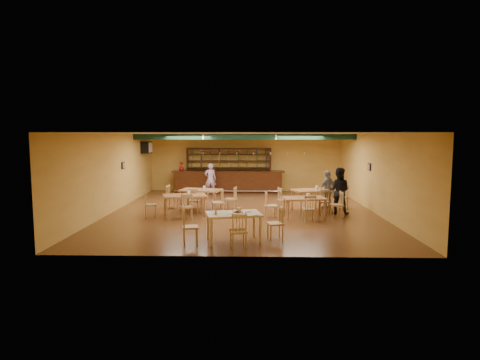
{
  "coord_description": "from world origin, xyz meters",
  "views": [
    {
      "loc": [
        0.28,
        -15.6,
        2.92
      ],
      "look_at": [
        -0.13,
        0.6,
        1.15
      ],
      "focal_mm": 30.44,
      "sensor_mm": 36.0,
      "label": 1
    }
  ],
  "objects_px": {
    "bar_counter": "(228,182)",
    "dining_table_c": "(185,205)",
    "dining_table_d": "(304,208)",
    "patron_right_a": "(339,191)",
    "patron_bar": "(210,179)",
    "dining_table_b": "(313,200)",
    "near_table": "(234,227)",
    "dining_table_a": "(201,199)"
  },
  "relations": [
    {
      "from": "near_table",
      "to": "patron_right_a",
      "type": "relative_size",
      "value": 0.85
    },
    {
      "from": "patron_bar",
      "to": "dining_table_b",
      "type": "bearing_deg",
      "value": 134.29
    },
    {
      "from": "dining_table_a",
      "to": "dining_table_c",
      "type": "xyz_separation_m",
      "value": [
        -0.43,
        -1.35,
        -0.01
      ]
    },
    {
      "from": "patron_bar",
      "to": "patron_right_a",
      "type": "distance_m",
      "value": 7.14
    },
    {
      "from": "dining_table_c",
      "to": "near_table",
      "type": "bearing_deg",
      "value": -75.77
    },
    {
      "from": "bar_counter",
      "to": "near_table",
      "type": "distance_m",
      "value": 9.74
    },
    {
      "from": "dining_table_a",
      "to": "dining_table_d",
      "type": "distance_m",
      "value": 4.22
    },
    {
      "from": "dining_table_c",
      "to": "dining_table_d",
      "type": "distance_m",
      "value": 4.32
    },
    {
      "from": "dining_table_c",
      "to": "dining_table_d",
      "type": "relative_size",
      "value": 1.05
    },
    {
      "from": "dining_table_c",
      "to": "near_table",
      "type": "relative_size",
      "value": 1.04
    },
    {
      "from": "dining_table_b",
      "to": "patron_right_a",
      "type": "distance_m",
      "value": 1.22
    },
    {
      "from": "near_table",
      "to": "patron_right_a",
      "type": "xyz_separation_m",
      "value": [
        3.75,
        4.07,
        0.47
      ]
    },
    {
      "from": "dining_table_c",
      "to": "patron_bar",
      "type": "bearing_deg",
      "value": 71.17
    },
    {
      "from": "dining_table_a",
      "to": "near_table",
      "type": "bearing_deg",
      "value": -60.88
    },
    {
      "from": "dining_table_d",
      "to": "patron_right_a",
      "type": "xyz_separation_m",
      "value": [
        1.38,
        0.79,
        0.5
      ]
    },
    {
      "from": "dining_table_a",
      "to": "patron_bar",
      "type": "height_order",
      "value": "patron_bar"
    },
    {
      "from": "dining_table_d",
      "to": "patron_right_a",
      "type": "bearing_deg",
      "value": 23.79
    },
    {
      "from": "dining_table_b",
      "to": "patron_bar",
      "type": "height_order",
      "value": "patron_bar"
    },
    {
      "from": "bar_counter",
      "to": "dining_table_c",
      "type": "height_order",
      "value": "bar_counter"
    },
    {
      "from": "dining_table_d",
      "to": "bar_counter",
      "type": "bearing_deg",
      "value": 109.41
    },
    {
      "from": "dining_table_a",
      "to": "patron_right_a",
      "type": "relative_size",
      "value": 0.91
    },
    {
      "from": "patron_bar",
      "to": "patron_right_a",
      "type": "relative_size",
      "value": 0.9
    },
    {
      "from": "patron_right_a",
      "to": "dining_table_b",
      "type": "bearing_deg",
      "value": -26.25
    },
    {
      "from": "dining_table_a",
      "to": "dining_table_b",
      "type": "distance_m",
      "value": 4.46
    },
    {
      "from": "near_table",
      "to": "patron_right_a",
      "type": "bearing_deg",
      "value": 35.33
    },
    {
      "from": "dining_table_a",
      "to": "dining_table_d",
      "type": "height_order",
      "value": "dining_table_a"
    },
    {
      "from": "dining_table_a",
      "to": "patron_right_a",
      "type": "distance_m",
      "value": 5.35
    },
    {
      "from": "near_table",
      "to": "patron_right_a",
      "type": "height_order",
      "value": "patron_right_a"
    },
    {
      "from": "patron_right_a",
      "to": "dining_table_c",
      "type": "bearing_deg",
      "value": 23.76
    },
    {
      "from": "bar_counter",
      "to": "patron_right_a",
      "type": "bearing_deg",
      "value": -51.91
    },
    {
      "from": "near_table",
      "to": "patron_bar",
      "type": "bearing_deg",
      "value": 87.69
    },
    {
      "from": "dining_table_b",
      "to": "patron_right_a",
      "type": "relative_size",
      "value": 0.93
    },
    {
      "from": "near_table",
      "to": "bar_counter",
      "type": "bearing_deg",
      "value": 81.99
    },
    {
      "from": "dining_table_b",
      "to": "patron_right_a",
      "type": "height_order",
      "value": "patron_right_a"
    },
    {
      "from": "bar_counter",
      "to": "patron_bar",
      "type": "relative_size",
      "value": 3.66
    },
    {
      "from": "dining_table_b",
      "to": "bar_counter",
      "type": "bearing_deg",
      "value": 108.91
    },
    {
      "from": "dining_table_c",
      "to": "patron_bar",
      "type": "height_order",
      "value": "patron_bar"
    },
    {
      "from": "patron_bar",
      "to": "dining_table_d",
      "type": "bearing_deg",
      "value": 121.04
    },
    {
      "from": "dining_table_a",
      "to": "dining_table_c",
      "type": "distance_m",
      "value": 1.42
    },
    {
      "from": "dining_table_b",
      "to": "dining_table_a",
      "type": "bearing_deg",
      "value": 161.42
    },
    {
      "from": "dining_table_a",
      "to": "patron_right_a",
      "type": "xyz_separation_m",
      "value": [
        5.26,
        -0.85,
        0.48
      ]
    },
    {
      "from": "dining_table_a",
      "to": "patron_right_a",
      "type": "bearing_deg",
      "value": 2.87
    }
  ]
}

